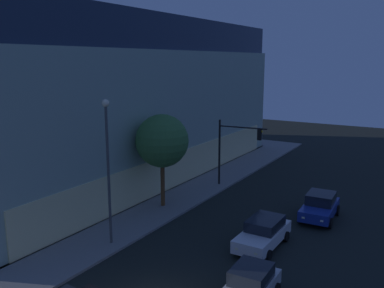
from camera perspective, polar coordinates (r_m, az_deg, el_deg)
name	(u,v)px	position (r m, az deg, el deg)	size (l,w,h in m)	color
modern_building	(81,98)	(42.91, -15.12, 6.21)	(38.54, 24.24, 14.55)	#4C4C51
traffic_light_far_corner	(235,143)	(35.27, 5.90, 0.13)	(0.59, 4.24, 5.73)	black
street_lamp_sidewalk	(108,156)	(24.14, -11.57, -1.62)	(0.44, 0.44, 8.59)	#4A4A4A
sidewalk_tree	(162,141)	(30.16, -4.16, 0.41)	(3.90, 3.90, 6.90)	brown
car_silver	(249,286)	(19.88, 7.92, -18.91)	(4.14, 2.12, 1.68)	#B7BABF
car_white	(263,233)	(25.33, 9.82, -11.98)	(4.73, 2.17, 1.66)	silver
car_blue	(320,206)	(30.37, 17.25, -8.20)	(4.40, 2.38, 1.77)	navy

